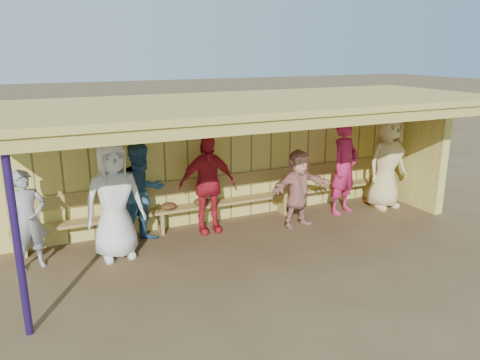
{
  "coord_description": "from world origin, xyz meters",
  "views": [
    {
      "loc": [
        -3.37,
        -6.92,
        3.3
      ],
      "look_at": [
        0.0,
        0.35,
        1.05
      ],
      "focal_mm": 35.0,
      "sensor_mm": 36.0,
      "label": 1
    }
  ],
  "objects_px": {
    "bench": "(224,196)",
    "player_g": "(344,167)",
    "player_c": "(143,193)",
    "player_d": "(207,185)",
    "player_a": "(28,220)",
    "player_h": "(387,162)",
    "player_b": "(114,201)",
    "player_f": "(298,188)"
  },
  "relations": [
    {
      "from": "player_c",
      "to": "bench",
      "type": "xyz_separation_m",
      "value": [
        1.66,
        0.35,
        -0.37
      ]
    },
    {
      "from": "player_b",
      "to": "player_d",
      "type": "xyz_separation_m",
      "value": [
        1.75,
        0.41,
        -0.06
      ]
    },
    {
      "from": "player_c",
      "to": "player_h",
      "type": "relative_size",
      "value": 0.91
    },
    {
      "from": "player_b",
      "to": "player_g",
      "type": "bearing_deg",
      "value": -0.94
    },
    {
      "from": "player_c",
      "to": "player_f",
      "type": "bearing_deg",
      "value": -30.76
    },
    {
      "from": "player_a",
      "to": "player_d",
      "type": "height_order",
      "value": "player_d"
    },
    {
      "from": "player_f",
      "to": "player_h",
      "type": "height_order",
      "value": "player_h"
    },
    {
      "from": "player_f",
      "to": "player_d",
      "type": "bearing_deg",
      "value": 157.98
    },
    {
      "from": "bench",
      "to": "player_f",
      "type": "bearing_deg",
      "value": -32.49
    },
    {
      "from": "player_d",
      "to": "player_g",
      "type": "height_order",
      "value": "player_g"
    },
    {
      "from": "player_a",
      "to": "player_g",
      "type": "bearing_deg",
      "value": -13.64
    },
    {
      "from": "player_c",
      "to": "player_h",
      "type": "height_order",
      "value": "player_h"
    },
    {
      "from": "player_c",
      "to": "bench",
      "type": "distance_m",
      "value": 1.74
    },
    {
      "from": "player_d",
      "to": "player_h",
      "type": "bearing_deg",
      "value": -1.99
    },
    {
      "from": "player_a",
      "to": "player_g",
      "type": "distance_m",
      "value": 5.96
    },
    {
      "from": "player_f",
      "to": "player_h",
      "type": "xyz_separation_m",
      "value": [
        2.28,
        0.16,
        0.24
      ]
    },
    {
      "from": "player_g",
      "to": "player_a",
      "type": "bearing_deg",
      "value": 161.89
    },
    {
      "from": "player_b",
      "to": "player_d",
      "type": "distance_m",
      "value": 1.8
    },
    {
      "from": "player_b",
      "to": "player_h",
      "type": "distance_m",
      "value": 5.71
    },
    {
      "from": "player_c",
      "to": "bench",
      "type": "relative_size",
      "value": 0.24
    },
    {
      "from": "player_c",
      "to": "player_b",
      "type": "bearing_deg",
      "value": -166.02
    },
    {
      "from": "player_d",
      "to": "player_g",
      "type": "distance_m",
      "value": 2.94
    },
    {
      "from": "player_f",
      "to": "player_b",
      "type": "bearing_deg",
      "value": 172.14
    },
    {
      "from": "bench",
      "to": "player_g",
      "type": "bearing_deg",
      "value": -11.99
    },
    {
      "from": "player_g",
      "to": "player_h",
      "type": "distance_m",
      "value": 1.04
    },
    {
      "from": "player_d",
      "to": "player_g",
      "type": "bearing_deg",
      "value": -1.54
    },
    {
      "from": "player_b",
      "to": "bench",
      "type": "xyz_separation_m",
      "value": [
        2.21,
        0.75,
        -0.44
      ]
    },
    {
      "from": "player_a",
      "to": "player_d",
      "type": "xyz_separation_m",
      "value": [
        3.03,
        0.27,
        0.12
      ]
    },
    {
      "from": "player_g",
      "to": "player_h",
      "type": "height_order",
      "value": "player_h"
    },
    {
      "from": "player_d",
      "to": "bench",
      "type": "xyz_separation_m",
      "value": [
        0.47,
        0.34,
        -0.38
      ]
    },
    {
      "from": "player_a",
      "to": "bench",
      "type": "bearing_deg",
      "value": -4.57
    },
    {
      "from": "player_b",
      "to": "player_h",
      "type": "relative_size",
      "value": 0.97
    },
    {
      "from": "player_c",
      "to": "player_h",
      "type": "bearing_deg",
      "value": -25.34
    },
    {
      "from": "player_a",
      "to": "player_c",
      "type": "height_order",
      "value": "player_c"
    },
    {
      "from": "player_b",
      "to": "bench",
      "type": "bearing_deg",
      "value": 15.06
    },
    {
      "from": "player_a",
      "to": "player_h",
      "type": "height_order",
      "value": "player_h"
    },
    {
      "from": "player_b",
      "to": "player_c",
      "type": "distance_m",
      "value": 0.69
    },
    {
      "from": "player_a",
      "to": "player_d",
      "type": "distance_m",
      "value": 3.05
    },
    {
      "from": "player_f",
      "to": "bench",
      "type": "xyz_separation_m",
      "value": [
        -1.22,
        0.78,
        -0.22
      ]
    },
    {
      "from": "player_d",
      "to": "player_a",
      "type": "bearing_deg",
      "value": -172.85
    },
    {
      "from": "player_f",
      "to": "player_g",
      "type": "distance_m",
      "value": 1.29
    },
    {
      "from": "player_c",
      "to": "player_d",
      "type": "relative_size",
      "value": 0.99
    }
  ]
}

